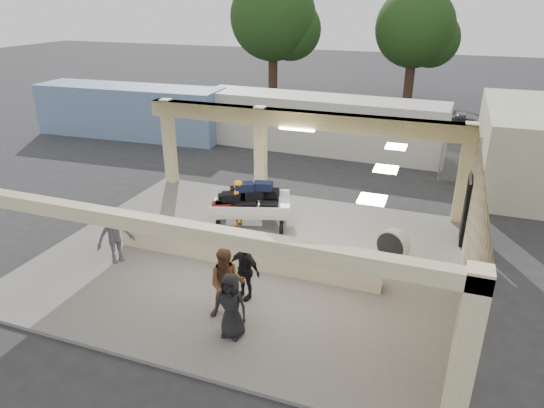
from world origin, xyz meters
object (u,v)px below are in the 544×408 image
at_px(passenger_b, 244,270).
at_px(passenger_d, 231,306).
at_px(drum_fan, 393,245).
at_px(passenger_a, 227,284).
at_px(container_blue, 130,111).
at_px(passenger_c, 115,235).
at_px(car_white_a, 530,151).
at_px(baggage_handler, 237,204).
at_px(container_white, 319,124).
at_px(car_dark, 466,128).
at_px(baggage_counter, 243,249).
at_px(luggage_cart, 249,203).

xyz_separation_m(passenger_b, passenger_d, (0.33, -1.52, -0.01)).
distance_m(drum_fan, passenger_a, 5.24).
height_order(passenger_d, container_blue, container_blue).
relative_size(passenger_c, car_white_a, 0.34).
bearing_deg(passenger_b, passenger_d, -60.84).
xyz_separation_m(baggage_handler, passenger_b, (1.87, -3.80, -0.01)).
bearing_deg(container_white, car_dark, 33.40).
height_order(passenger_d, car_white_a, passenger_d).
height_order(passenger_c, container_blue, container_blue).
relative_size(passenger_b, car_white_a, 0.32).
relative_size(drum_fan, container_blue, 0.10).
distance_m(passenger_a, passenger_b, 0.88).
height_order(car_dark, container_blue, container_blue).
xyz_separation_m(passenger_c, car_dark, (9.57, 17.50, -0.24)).
distance_m(container_white, container_blue, 10.63).
xyz_separation_m(passenger_c, container_white, (2.48, 13.29, 0.39)).
distance_m(baggage_handler, container_white, 9.91).
xyz_separation_m(passenger_a, car_white_a, (8.17, 15.38, -0.29)).
bearing_deg(baggage_handler, passenger_d, 22.48).
bearing_deg(passenger_d, baggage_counter, 110.28).
bearing_deg(passenger_c, passenger_b, -61.56).
bearing_deg(container_white, baggage_counter, -82.39).
distance_m(baggage_counter, passenger_a, 2.54).
bearing_deg(luggage_cart, car_white_a, 29.61).
xyz_separation_m(passenger_c, container_blue, (-8.11, 12.34, 0.42)).
relative_size(luggage_cart, passenger_d, 1.86).
bearing_deg(container_blue, container_white, 2.16).
relative_size(baggage_counter, baggage_handler, 4.96).
distance_m(baggage_counter, car_white_a, 15.66).
bearing_deg(drum_fan, baggage_counter, -135.34).
height_order(luggage_cart, passenger_b, passenger_b).
height_order(car_white_a, car_dark, car_white_a).
xyz_separation_m(passenger_c, passenger_d, (4.55, -1.93, -0.05)).
relative_size(passenger_a, passenger_d, 1.14).
bearing_deg(car_dark, passenger_d, 168.14).
relative_size(baggage_counter, container_blue, 0.78).
distance_m(passenger_d, car_white_a, 17.81).
height_order(baggage_counter, passenger_d, passenger_d).
bearing_deg(car_dark, drum_fan, 174.89).
height_order(drum_fan, passenger_d, passenger_d).
height_order(passenger_c, car_dark, passenger_c).
distance_m(luggage_cart, container_white, 9.70).
bearing_deg(container_blue, car_dark, 13.30).
bearing_deg(drum_fan, car_white_a, 91.10).
height_order(baggage_counter, baggage_handler, baggage_handler).
bearing_deg(passenger_d, baggage_handler, 114.15).
height_order(passenger_c, car_white_a, passenger_c).
height_order(luggage_cart, passenger_d, passenger_d).
height_order(passenger_a, passenger_b, passenger_a).
relative_size(drum_fan, car_white_a, 0.21).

